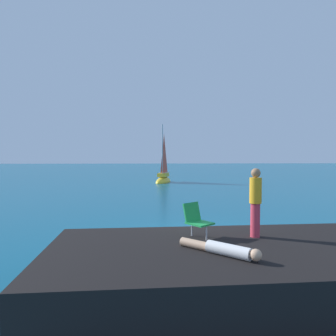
# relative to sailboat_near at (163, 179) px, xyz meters

# --- Properties ---
(ground_plane) EXTENTS (160.00, 160.00, 0.00)m
(ground_plane) POSITION_rel_sailboat_near_xyz_m (0.62, -20.19, -0.34)
(ground_plane) COLOR #0F5675
(shore_ledge) EXTENTS (7.84, 4.06, 0.87)m
(shore_ledge) POSITION_rel_sailboat_near_xyz_m (0.66, -23.94, 0.09)
(shore_ledge) COLOR black
(shore_ledge) RESTS_ON ground
(boulder_seaward) EXTENTS (0.95, 0.96, 0.48)m
(boulder_seaward) POSITION_rel_sailboat_near_xyz_m (-0.25, -21.77, -0.34)
(boulder_seaward) COLOR black
(boulder_seaward) RESTS_ON ground
(boulder_inland) EXTENTS (1.72, 1.95, 1.18)m
(boulder_inland) POSITION_rel_sailboat_near_xyz_m (1.59, -21.99, -0.34)
(boulder_inland) COLOR black
(boulder_inland) RESTS_ON ground
(sailboat_near) EXTENTS (2.17, 3.46, 6.24)m
(sailboat_near) POSITION_rel_sailboat_near_xyz_m (0.00, 0.00, 0.00)
(sailboat_near) COLOR yellow
(sailboat_near) RESTS_ON ground
(person_sunbather) EXTENTS (1.40, 1.28, 0.25)m
(person_sunbather) POSITION_rel_sailboat_near_xyz_m (0.39, -24.46, 0.64)
(person_sunbather) COLOR white
(person_sunbather) RESTS_ON shore_ledge
(person_standing) EXTENTS (0.28, 0.28, 1.62)m
(person_standing) POSITION_rel_sailboat_near_xyz_m (1.45, -23.21, 1.39)
(person_standing) COLOR #DB384C
(person_standing) RESTS_ON shore_ledge
(beach_chair) EXTENTS (0.74, 0.76, 0.80)m
(beach_chair) POSITION_rel_sailboat_near_xyz_m (0.06, -23.17, 0.97)
(beach_chair) COLOR green
(beach_chair) RESTS_ON shore_ledge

